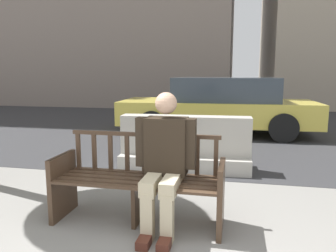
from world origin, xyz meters
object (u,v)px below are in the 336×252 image
at_px(car_taxi_near, 219,106).
at_px(jersey_barrier_centre, 185,148).
at_px(street_bench, 138,184).
at_px(seated_person, 164,158).

bearing_deg(car_taxi_near, jersey_barrier_centre, -96.49).
height_order(street_bench, car_taxi_near, car_taxi_near).
xyz_separation_m(jersey_barrier_centre, car_taxi_near, (0.36, 3.17, 0.36)).
bearing_deg(street_bench, car_taxi_near, 83.95).
bearing_deg(car_taxi_near, street_bench, -96.05).
relative_size(jersey_barrier_centre, car_taxi_near, 0.43).
relative_size(street_bench, seated_person, 1.29).
distance_m(jersey_barrier_centre, car_taxi_near, 3.21).
relative_size(street_bench, car_taxi_near, 0.36).
bearing_deg(seated_person, car_taxi_near, 87.09).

